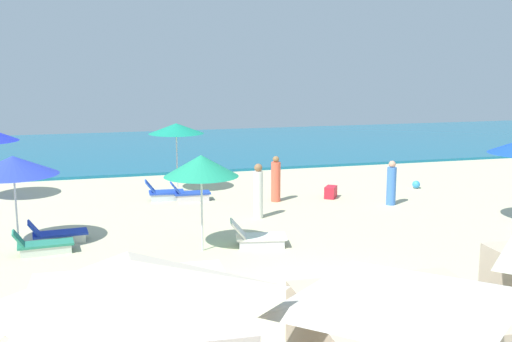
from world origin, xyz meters
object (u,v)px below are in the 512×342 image
Objects in this scene: umbrella_1 at (201,166)px; lounge_chair_2_0 at (56,234)px; lounge_chair_0_1 at (189,193)px; umbrella_0 at (176,129)px; umbrella_2 at (13,166)px; lounge_chair_2_1 at (42,244)px; beachgoer_2 at (276,180)px; beach_ball_0 at (416,184)px; cooler_box_1 at (331,192)px; beachgoer_1 at (391,184)px; lounge_chair_1_0 at (257,236)px; lounge_chair_0_0 at (163,192)px; beachgoer_0 at (258,192)px.

umbrella_1 is 1.59× the size of lounge_chair_2_0.
lounge_chair_2_0 is (-4.19, -3.92, -0.02)m from lounge_chair_0_1.
umbrella_2 is (-4.92, -5.55, -0.21)m from umbrella_0.
beachgoer_2 is at bearing -67.05° from lounge_chair_2_1.
lounge_chair_2_0 is (-3.60, 1.73, -1.95)m from umbrella_1.
lounge_chair_0_1 is at bearing -46.81° from beachgoer_2.
beach_ball_0 is (13.09, 4.57, -0.09)m from lounge_chair_2_1.
beachgoer_2 is 2.73× the size of cooler_box_1.
beachgoer_1 is 3.12m from beach_ball_0.
beachgoer_1 is at bearing 24.99° from umbrella_1.
beachgoer_2 is at bearing 21.80° from umbrella_2.
lounge_chair_1_0 is at bearing 37.79° from beachgoer_2.
beachgoer_1 reaches higher than lounge_chair_2_1.
umbrella_0 is 1.61× the size of beachgoer_2.
cooler_box_1 is at bearing -170.04° from beach_ball_0.
lounge_chair_2_1 is (-5.34, 0.84, -0.03)m from lounge_chair_1_0.
umbrella_2 is at bearing 27.69° from beachgoer_1.
umbrella_0 is 1.64× the size of lounge_chair_1_0.
beach_ball_0 is (9.18, 5.40, -2.04)m from umbrella_1.
cooler_box_1 is (5.71, -1.23, -0.07)m from lounge_chair_0_0.
beachgoer_2 is (2.84, -0.89, 0.48)m from lounge_chair_0_1.
beachgoer_1 is (5.57, 3.27, 0.44)m from lounge_chair_1_0.
lounge_chair_0_1 reaches higher than lounge_chair_2_1.
beachgoer_2 is at bearing -71.86° from lounge_chair_2_0.
umbrella_0 reaches higher than lounge_chair_2_1.
lounge_chair_2_0 is at bearing -6.12° from beachgoer_2.
lounge_chair_1_0 is at bearing -104.14° from lounge_chair_2_1.
umbrella_0 is 1.70× the size of beachgoer_1.
beachgoer_2 reaches higher than lounge_chair_2_1.
lounge_chair_1_0 is 5.40m from lounge_chair_2_1.
lounge_chair_0_0 is at bearing 176.52° from beach_ball_0.
beachgoer_0 reaches higher than lounge_chair_0_0.
lounge_chair_2_0 is 5.25× the size of beach_ball_0.
beachgoer_0 is (5.85, 1.04, 0.58)m from lounge_chair_2_0.
umbrella_2 is (-5.96, 1.58, 1.88)m from lounge_chair_1_0.
lounge_chair_0_0 is 6.41m from umbrella_2.
umbrella_1 is at bearing 175.30° from lounge_chair_0_1.
lounge_chair_2_0 is at bearing 5.03° from beachgoer_0.
lounge_chair_2_1 is at bearing 92.14° from lounge_chair_1_0.
lounge_chair_0_1 is at bearing -52.09° from lounge_chair_2_0.
beach_ball_0 is at bearing -75.95° from lounge_chair_2_1.
beachgoer_2 is (7.02, 3.03, 0.50)m from lounge_chair_2_0.
umbrella_0 is 7.83m from beachgoer_1.
umbrella_0 is 2.45m from lounge_chair_0_0.
umbrella_1 is at bearing 45.91° from beachgoer_0.
beachgoer_2 is (-3.57, 1.50, 0.03)m from beachgoer_1.
lounge_chair_2_0 is 10.71m from beachgoer_1.
lounge_chair_2_1 is at bearing 167.99° from umbrella_1.
beachgoer_2 reaches higher than lounge_chair_2_0.
umbrella_1 reaches higher than beachgoer_1.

